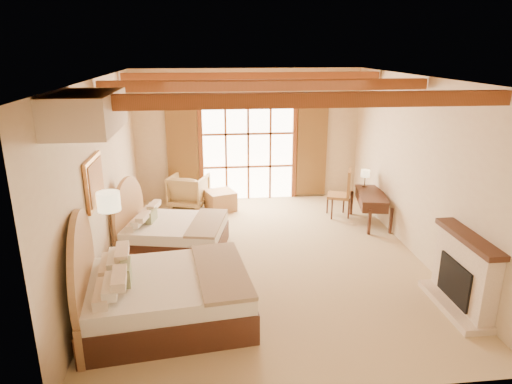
{
  "coord_description": "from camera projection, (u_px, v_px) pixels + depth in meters",
  "views": [
    {
      "loc": [
        -1.01,
        -7.53,
        3.68
      ],
      "look_at": [
        -0.16,
        0.2,
        1.19
      ],
      "focal_mm": 32.0,
      "sensor_mm": 36.0,
      "label": 1
    }
  ],
  "objects": [
    {
      "name": "floor",
      "position": [
        266.0,
        257.0,
        8.36
      ],
      "size": [
        7.0,
        7.0,
        0.0
      ],
      "primitive_type": "plane",
      "color": "tan",
      "rests_on": "ground"
    },
    {
      "name": "wall_back",
      "position": [
        248.0,
        135.0,
        11.18
      ],
      "size": [
        5.5,
        0.0,
        5.5
      ],
      "primitive_type": "plane",
      "rotation": [
        1.57,
        0.0,
        0.0
      ],
      "color": "beige",
      "rests_on": "ground"
    },
    {
      "name": "wall_left",
      "position": [
        103.0,
        178.0,
        7.58
      ],
      "size": [
        0.0,
        7.0,
        7.0
      ],
      "primitive_type": "plane",
      "rotation": [
        1.57,
        0.0,
        1.57
      ],
      "color": "beige",
      "rests_on": "ground"
    },
    {
      "name": "wall_right",
      "position": [
        419.0,
        168.0,
        8.15
      ],
      "size": [
        0.0,
        7.0,
        7.0
      ],
      "primitive_type": "plane",
      "rotation": [
        1.57,
        0.0,
        -1.57
      ],
      "color": "beige",
      "rests_on": "ground"
    },
    {
      "name": "ceiling",
      "position": [
        267.0,
        78.0,
        7.38
      ],
      "size": [
        7.0,
        7.0,
        0.0
      ],
      "primitive_type": "plane",
      "rotation": [
        3.14,
        0.0,
        0.0
      ],
      "color": "#BB733E",
      "rests_on": "ground"
    },
    {
      "name": "ceiling_beams",
      "position": [
        267.0,
        85.0,
        7.42
      ],
      "size": [
        5.39,
        4.6,
        0.18
      ],
      "primitive_type": null,
      "color": "brown",
      "rests_on": "ceiling"
    },
    {
      "name": "french_doors",
      "position": [
        248.0,
        150.0,
        11.23
      ],
      "size": [
        3.95,
        0.08,
        2.6
      ],
      "color": "white",
      "rests_on": "ground"
    },
    {
      "name": "fireplace",
      "position": [
        463.0,
        277.0,
        6.58
      ],
      "size": [
        0.46,
        1.4,
        1.16
      ],
      "color": "beige",
      "rests_on": "ground"
    },
    {
      "name": "painting",
      "position": [
        95.0,
        182.0,
        6.83
      ],
      "size": [
        0.06,
        0.95,
        0.75
      ],
      "color": "#C18547",
      "rests_on": "wall_left"
    },
    {
      "name": "canopy_valance",
      "position": [
        86.0,
        112.0,
        5.31
      ],
      "size": [
        0.7,
        1.4,
        0.45
      ],
      "primitive_type": "cube",
      "color": "beige",
      "rests_on": "ceiling"
    },
    {
      "name": "bed_near",
      "position": [
        155.0,
        292.0,
        6.28
      ],
      "size": [
        2.44,
        1.94,
        1.48
      ],
      "rotation": [
        0.0,
        0.0,
        0.12
      ],
      "color": "#3F2218",
      "rests_on": "floor"
    },
    {
      "name": "bed_far",
      "position": [
        167.0,
        232.0,
        8.55
      ],
      "size": [
        2.11,
        1.74,
        1.21
      ],
      "rotation": [
        0.0,
        0.0,
        -0.21
      ],
      "color": "#3F2218",
      "rests_on": "floor"
    },
    {
      "name": "nightstand",
      "position": [
        115.0,
        277.0,
        7.04
      ],
      "size": [
        0.54,
        0.54,
        0.57
      ],
      "primitive_type": "cube",
      "rotation": [
        0.0,
        0.0,
        -0.15
      ],
      "color": "#3F2218",
      "rests_on": "floor"
    },
    {
      "name": "floor_lamp",
      "position": [
        109.0,
        208.0,
        6.84
      ],
      "size": [
        0.34,
        0.34,
        1.62
      ],
      "color": "#3B2717",
      "rests_on": "floor"
    },
    {
      "name": "armchair",
      "position": [
        189.0,
        190.0,
        10.94
      ],
      "size": [
        1.07,
        1.08,
        0.78
      ],
      "primitive_type": "imported",
      "rotation": [
        0.0,
        0.0,
        -3.48
      ],
      "color": "tan",
      "rests_on": "floor"
    },
    {
      "name": "ottoman",
      "position": [
        221.0,
        200.0,
        10.74
      ],
      "size": [
        0.78,
        0.78,
        0.45
      ],
      "primitive_type": "cube",
      "rotation": [
        0.0,
        0.0,
        0.33
      ],
      "color": "#A27056",
      "rests_on": "floor"
    },
    {
      "name": "desk",
      "position": [
        370.0,
        207.0,
        9.85
      ],
      "size": [
        0.79,
        1.36,
        0.69
      ],
      "rotation": [
        0.0,
        0.0,
        -0.2
      ],
      "color": "#3F2218",
      "rests_on": "floor"
    },
    {
      "name": "desk_chair",
      "position": [
        339.0,
        202.0,
        10.29
      ],
      "size": [
        0.63,
        0.62,
        1.09
      ],
      "rotation": [
        0.0,
        0.0,
        -0.36
      ],
      "color": "olive",
      "rests_on": "floor"
    },
    {
      "name": "desk_lamp",
      "position": [
        365.0,
        174.0,
        10.13
      ],
      "size": [
        0.19,
        0.19,
        0.38
      ],
      "color": "#3B2717",
      "rests_on": "desk"
    }
  ]
}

